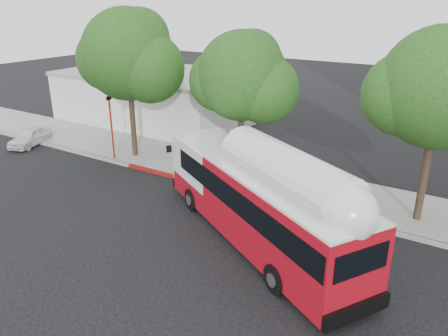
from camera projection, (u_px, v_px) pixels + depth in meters
name	position (u px, v px, depth m)	size (l,w,h in m)	color
ground	(196.00, 222.00, 21.08)	(120.00, 120.00, 0.00)	black
sidewalk	(259.00, 178.00, 26.20)	(60.00, 5.00, 0.15)	gray
curb_strip	(237.00, 193.00, 24.14)	(60.00, 0.30, 0.15)	gray
red_curb_segment	(193.00, 181.00, 25.62)	(10.00, 0.32, 0.16)	maroon
street_tree_left	(134.00, 59.00, 27.31)	(6.67, 5.80, 9.74)	#2D2116
street_tree_mid	(249.00, 80.00, 24.03)	(5.75, 5.00, 8.62)	#2D2116
low_commercial_bldg	(158.00, 96.00, 38.29)	(16.20, 10.20, 4.25)	silver
transit_bus	(257.00, 203.00, 18.81)	(12.81, 8.84, 3.99)	#AB0B18
parked_car	(30.00, 137.00, 32.05)	(3.79, 1.52, 1.29)	silver
signal_pole	(112.00, 128.00, 28.39)	(0.12, 0.41, 4.35)	#AB1D12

